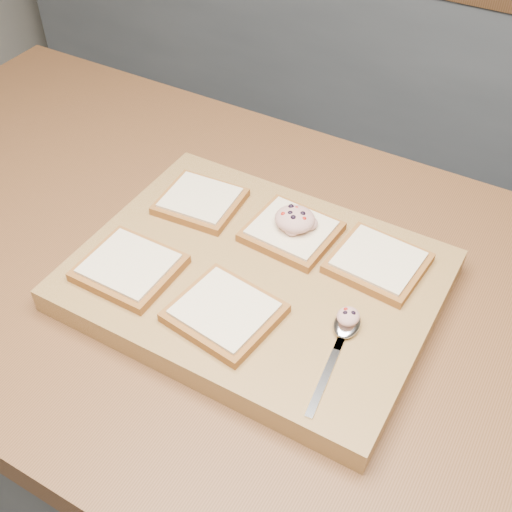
% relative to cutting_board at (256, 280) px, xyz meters
% --- Properties ---
extents(island_counter, '(2.00, 0.80, 0.90)m').
position_rel_cutting_board_xyz_m(island_counter, '(0.17, 0.02, -0.47)').
color(island_counter, slate).
rests_on(island_counter, ground).
extents(cutting_board, '(0.50, 0.38, 0.04)m').
position_rel_cutting_board_xyz_m(cutting_board, '(0.00, 0.00, 0.00)').
color(cutting_board, '#9D7643').
rests_on(cutting_board, island_counter).
extents(bread_far_left, '(0.13, 0.12, 0.02)m').
position_rel_cutting_board_xyz_m(bread_far_left, '(-0.15, 0.08, 0.03)').
color(bread_far_left, brown).
rests_on(bread_far_left, cutting_board).
extents(bread_far_center, '(0.13, 0.12, 0.02)m').
position_rel_cutting_board_xyz_m(bread_far_center, '(0.01, 0.09, 0.03)').
color(bread_far_center, brown).
rests_on(bread_far_center, cutting_board).
extents(bread_far_right, '(0.13, 0.12, 0.02)m').
position_rel_cutting_board_xyz_m(bread_far_right, '(0.15, 0.09, 0.03)').
color(bread_far_right, brown).
rests_on(bread_far_right, cutting_board).
extents(bread_near_left, '(0.13, 0.12, 0.02)m').
position_rel_cutting_board_xyz_m(bread_near_left, '(-0.15, -0.09, 0.03)').
color(bread_near_left, brown).
rests_on(bread_near_left, cutting_board).
extents(bread_near_center, '(0.14, 0.14, 0.02)m').
position_rel_cutting_board_xyz_m(bread_near_center, '(0.01, -0.09, 0.03)').
color(bread_near_center, brown).
rests_on(bread_near_center, cutting_board).
extents(tuna_salad_dollop, '(0.06, 0.06, 0.03)m').
position_rel_cutting_board_xyz_m(tuna_salad_dollop, '(0.01, 0.09, 0.05)').
color(tuna_salad_dollop, '#DB978C').
rests_on(tuna_salad_dollop, bread_far_center).
extents(spoon, '(0.04, 0.18, 0.01)m').
position_rel_cutting_board_xyz_m(spoon, '(0.16, -0.04, 0.03)').
color(spoon, silver).
rests_on(spoon, cutting_board).
extents(spoon_salad, '(0.03, 0.03, 0.02)m').
position_rel_cutting_board_xyz_m(spoon_salad, '(0.15, -0.03, 0.04)').
color(spoon_salad, '#DB978C').
rests_on(spoon_salad, spoon).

